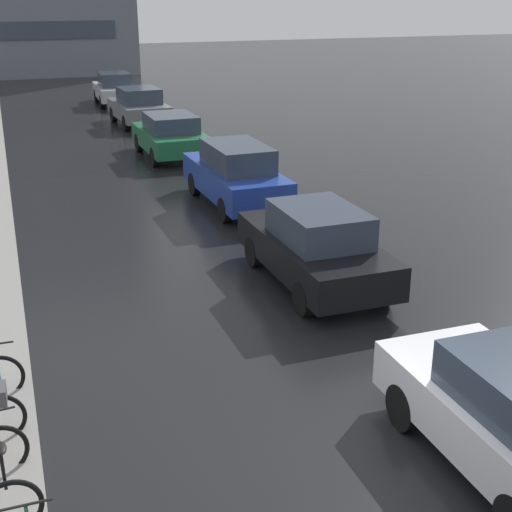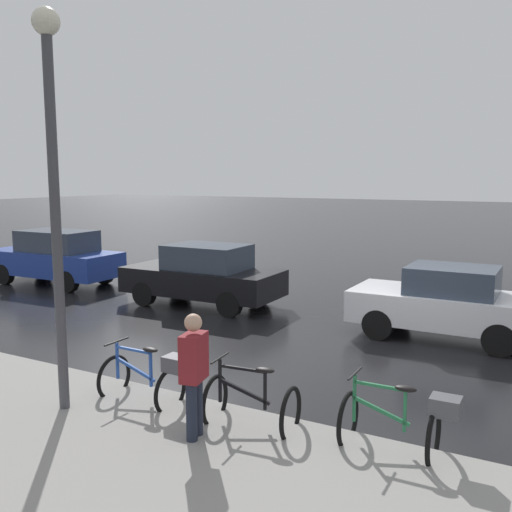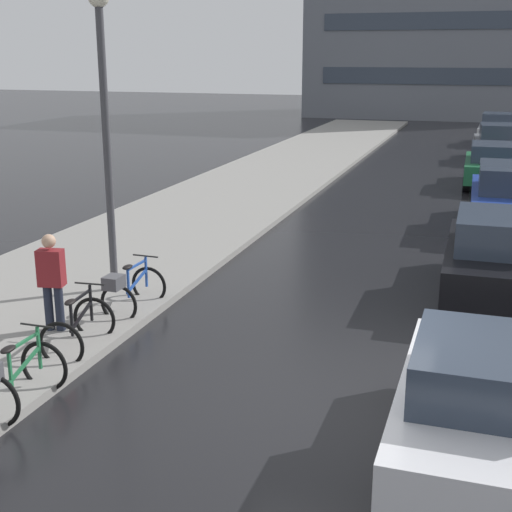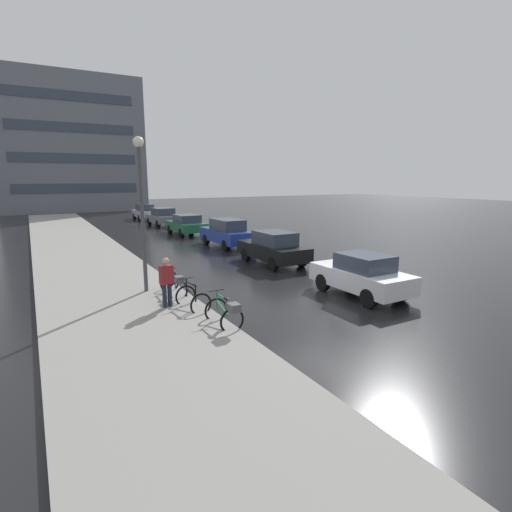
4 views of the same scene
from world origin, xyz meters
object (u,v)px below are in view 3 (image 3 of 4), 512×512
object	(u,v)px
car_green	(494,165)
car_silver	(497,129)
bicycle_third	(130,290)
car_white	(479,405)
bicycle_nearest	(13,379)
car_blue	(506,197)
streetlamp	(105,108)
pedestrian	(52,280)
car_black	(496,255)
bicycle_second	(79,329)
car_grey	(499,143)

from	to	relation	value
car_green	car_silver	distance (m)	12.55
bicycle_third	car_white	world-z (taller)	car_white
bicycle_nearest	car_blue	xyz separation A→B (m)	(5.97, 12.47, 0.37)
streetlamp	car_blue	bearing A→B (deg)	48.58
pedestrian	streetlamp	distance (m)	3.32
car_black	car_silver	world-z (taller)	car_black
car_green	streetlamp	size ratio (longest dim) A/B	0.72
bicycle_second	car_grey	distance (m)	24.14
car_green	pedestrian	distance (m)	17.73
car_silver	streetlamp	size ratio (longest dim) A/B	0.71
bicycle_nearest	bicycle_third	distance (m)	3.63
bicycle_second	car_silver	distance (m)	30.03
bicycle_third	car_green	bearing A→B (deg)	68.73
bicycle_nearest	streetlamp	world-z (taller)	streetlamp
bicycle_third	streetlamp	world-z (taller)	streetlamp
bicycle_second	bicycle_third	world-z (taller)	bicycle_second
car_blue	car_black	bearing A→B (deg)	-92.11
car_blue	car_silver	size ratio (longest dim) A/B	1.12
bicycle_third	car_black	bearing A→B (deg)	27.25
bicycle_second	car_white	size ratio (longest dim) A/B	0.32
bicycle_third	car_blue	size ratio (longest dim) A/B	0.32
car_white	pedestrian	xyz separation A→B (m)	(-6.56, 1.80, 0.21)
bicycle_second	car_green	size ratio (longest dim) A/B	0.30
car_grey	streetlamp	world-z (taller)	streetlamp
bicycle_nearest	car_blue	bearing A→B (deg)	64.43
car_green	car_black	bearing A→B (deg)	-89.47
car_green	car_grey	bearing A→B (deg)	88.74
car_white	car_green	bearing A→B (deg)	89.92
bicycle_second	car_blue	distance (m)	12.25
bicycle_nearest	streetlamp	xyz separation A→B (m)	(-1.07, 4.50, 3.02)
car_green	car_silver	size ratio (longest dim) A/B	1.01
streetlamp	car_silver	bearing A→B (deg)	75.84
car_blue	car_silver	world-z (taller)	car_blue
bicycle_nearest	car_silver	size ratio (longest dim) A/B	0.35
car_white	car_green	distance (m)	18.26
car_green	bicycle_third	bearing A→B (deg)	-111.27
car_green	car_blue	bearing A→B (deg)	-87.08
pedestrian	streetlamp	world-z (taller)	streetlamp
car_green	bicycle_second	bearing A→B (deg)	-109.23
bicycle_nearest	bicycle_second	world-z (taller)	bicycle_nearest
bicycle_third	car_silver	world-z (taller)	car_silver
car_black	car_silver	bearing A→B (deg)	90.10
bicycle_nearest	car_grey	distance (m)	25.95
bicycle_second	car_grey	size ratio (longest dim) A/B	0.31
car_black	car_grey	distance (m)	18.58
car_green	car_white	bearing A→B (deg)	-90.08
car_blue	streetlamp	distance (m)	10.96
bicycle_nearest	car_white	distance (m)	5.65
bicycle_second	pedestrian	bearing A→B (deg)	148.87
bicycle_nearest	bicycle_second	bearing A→B (deg)	97.30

